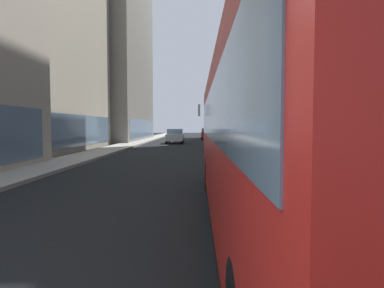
% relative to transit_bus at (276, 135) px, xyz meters
% --- Properties ---
extents(ground_plane, '(120.00, 120.00, 0.00)m').
position_rel_transit_bus_xyz_m(ground_plane, '(-2.80, 28.92, -1.78)').
color(ground_plane, black).
extents(sidewalk_left, '(2.40, 110.00, 0.15)m').
position_rel_transit_bus_xyz_m(sidewalk_left, '(-8.50, 28.92, -1.70)').
color(sidewalk_left, '#9E9991').
rests_on(sidewalk_left, ground).
extents(sidewalk_right, '(2.40, 110.00, 0.15)m').
position_rel_transit_bus_xyz_m(sidewalk_right, '(2.90, 28.92, -1.70)').
color(sidewalk_right, '#ADA89E').
rests_on(sidewalk_right, ground).
extents(building_left_mid, '(8.32, 16.10, 21.51)m').
position_rel_transit_bus_xyz_m(building_left_mid, '(-14.70, 19.99, 8.97)').
color(building_left_mid, '#B2A893').
rests_on(building_left_mid, ground).
extents(building_left_far, '(11.61, 20.39, 35.32)m').
position_rel_transit_bus_xyz_m(building_left_far, '(-14.70, 38.94, 15.88)').
color(building_left_far, gray).
rests_on(building_left_far, ground).
extents(building_right_far, '(9.16, 19.36, 19.12)m').
position_rel_transit_bus_xyz_m(building_right_far, '(9.10, 45.07, 7.77)').
color(building_right_far, '#4C515B').
rests_on(building_right_far, ground).
extents(transit_bus, '(2.78, 11.53, 3.05)m').
position_rel_transit_bus_xyz_m(transit_bus, '(0.00, 0.00, 0.00)').
color(transit_bus, red).
rests_on(transit_bus, ground).
extents(car_grey_wagon, '(1.73, 4.80, 1.62)m').
position_rel_transit_bus_xyz_m(car_grey_wagon, '(0.00, 24.13, -0.95)').
color(car_grey_wagon, slate).
rests_on(car_grey_wagon, ground).
extents(car_red_coupe, '(1.93, 3.94, 1.62)m').
position_rel_transit_bus_xyz_m(car_red_coupe, '(0.00, 41.51, -0.96)').
color(car_red_coupe, red).
rests_on(car_red_coupe, ground).
extents(car_silver_sedan, '(1.84, 4.49, 1.62)m').
position_rel_transit_bus_xyz_m(car_silver_sedan, '(-4.00, 30.95, -0.95)').
color(car_silver_sedan, '#B7BABF').
rests_on(car_silver_sedan, ground).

